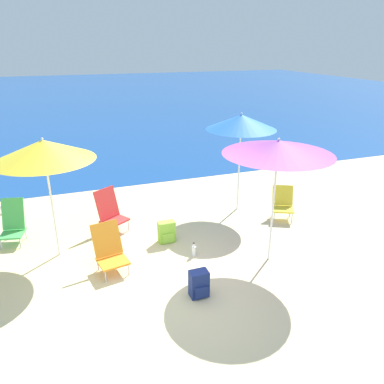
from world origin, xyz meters
The scene contains 13 objects.
ground_plane centered at (0.00, 0.00, 0.00)m, with size 60.00×60.00×0.00m, color beige.
sea_water centered at (0.00, 24.84, 0.00)m, with size 60.00×40.00×0.01m.
beach_umbrella_purple centered at (1.88, 0.28, 2.10)m, with size 1.84×1.84×2.25m.
beach_umbrella_yellow centered at (-1.73, 1.72, 2.01)m, with size 1.69×1.69×2.23m.
beach_umbrella_blue centered at (2.31, 2.48, 2.07)m, with size 1.56×1.56×2.27m.
beach_chair_yellow centered at (3.04, 1.71, 0.37)m, with size 0.62×0.65×0.72m.
beach_chair_red centered at (-0.66, 2.38, 0.45)m, with size 0.69×0.70×0.90m.
beach_chair_green centered at (-2.53, 2.57, 0.40)m, with size 0.52×0.63×0.85m.
beach_chair_orange centered at (-0.89, 0.92, 0.39)m, with size 0.58×0.68×0.82m.
backpack_navy centered at (0.29, -0.30, 0.21)m, with size 0.29×0.23×0.44m.
backpack_lime centered at (0.30, 1.51, 0.21)m, with size 0.33×0.21×0.44m.
water_bottle centered at (0.62, 0.83, 0.11)m, with size 0.08×0.08×0.28m.
seagull centered at (-2.89, 4.08, 0.14)m, with size 0.27×0.11×0.23m.
Camera 1 is at (-1.44, -4.81, 3.68)m, focal length 35.00 mm.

